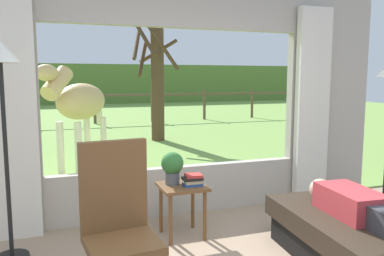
# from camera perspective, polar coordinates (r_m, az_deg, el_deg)

# --- Properties ---
(back_wall_with_window) EXTENTS (5.20, 0.12, 2.55)m
(back_wall_with_window) POSITION_cam_1_polar(r_m,az_deg,el_deg) (4.38, -2.02, 3.30)
(back_wall_with_window) COLOR #ADA599
(back_wall_with_window) RESTS_ON ground_plane
(curtain_panel_left) EXTENTS (0.44, 0.10, 2.40)m
(curtain_panel_left) POSITION_cam_1_polar(r_m,az_deg,el_deg) (4.06, -24.74, 1.62)
(curtain_panel_left) COLOR silver
(curtain_panel_left) RESTS_ON ground_plane
(curtain_panel_right) EXTENTS (0.44, 0.10, 2.40)m
(curtain_panel_right) POSITION_cam_1_polar(r_m,az_deg,el_deg) (5.04, 17.14, 2.95)
(curtain_panel_right) COLOR silver
(curtain_panel_right) RESTS_ON ground_plane
(outdoor_pasture_lawn) EXTENTS (36.00, 21.68, 0.02)m
(outdoor_pasture_lawn) POSITION_cam_1_polar(r_m,az_deg,el_deg) (15.21, -14.54, 1.23)
(outdoor_pasture_lawn) COLOR #759E47
(outdoor_pasture_lawn) RESTS_ON ground_plane
(distant_hill_ridge) EXTENTS (36.00, 2.00, 2.40)m
(distant_hill_ridge) POSITION_cam_1_polar(r_m,az_deg,el_deg) (24.95, -16.68, 6.18)
(distant_hill_ridge) COLOR #5A7C35
(distant_hill_ridge) RESTS_ON ground_plane
(recliner_sofa) EXTENTS (1.04, 1.77, 0.42)m
(recliner_sofa) POSITION_cam_1_polar(r_m,az_deg,el_deg) (3.56, 23.56, -15.37)
(recliner_sofa) COLOR black
(recliner_sofa) RESTS_ON ground_plane
(reclining_person) EXTENTS (0.39, 1.44, 0.22)m
(reclining_person) POSITION_cam_1_polar(r_m,az_deg,el_deg) (3.42, 24.40, -10.92)
(reclining_person) COLOR #B23338
(reclining_person) RESTS_ON recliner_sofa
(rocking_chair) EXTENTS (0.53, 0.72, 1.12)m
(rocking_chair) POSITION_cam_1_polar(r_m,az_deg,el_deg) (2.84, -10.70, -13.63)
(rocking_chair) COLOR brown
(rocking_chair) RESTS_ON ground_plane
(side_table) EXTENTS (0.44, 0.44, 0.52)m
(side_table) POSITION_cam_1_polar(r_m,az_deg,el_deg) (3.87, -1.46, -9.66)
(side_table) COLOR brown
(side_table) RESTS_ON ground_plane
(potted_plant) EXTENTS (0.22, 0.22, 0.32)m
(potted_plant) POSITION_cam_1_polar(r_m,az_deg,el_deg) (3.83, -2.89, -5.56)
(potted_plant) COLOR #4C5156
(potted_plant) RESTS_ON side_table
(book_stack) EXTENTS (0.20, 0.16, 0.11)m
(book_stack) POSITION_cam_1_polar(r_m,az_deg,el_deg) (3.80, 0.12, -7.60)
(book_stack) COLOR #23478C
(book_stack) RESTS_ON side_table
(floor_lamp_left) EXTENTS (0.32, 0.32, 1.86)m
(floor_lamp_left) POSITION_cam_1_polar(r_m,az_deg,el_deg) (3.57, -26.07, 5.71)
(floor_lamp_left) COLOR black
(floor_lamp_left) RESTS_ON ground_plane
(horse) EXTENTS (1.31, 1.69, 1.73)m
(horse) POSITION_cam_1_polar(r_m,az_deg,el_deg) (6.69, -16.18, 3.59)
(horse) COLOR tan
(horse) RESTS_ON outdoor_pasture_lawn
(pasture_tree) EXTENTS (1.34, 1.45, 3.20)m
(pasture_tree) POSITION_cam_1_polar(r_m,az_deg,el_deg) (9.63, -5.27, 7.60)
(pasture_tree) COLOR #4C3823
(pasture_tree) RESTS_ON outdoor_pasture_lawn
(pasture_fence_line) EXTENTS (16.10, 0.10, 1.10)m
(pasture_fence_line) POSITION_cam_1_polar(r_m,az_deg,el_deg) (13.64, -14.05, 3.68)
(pasture_fence_line) COLOR brown
(pasture_fence_line) RESTS_ON outdoor_pasture_lawn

